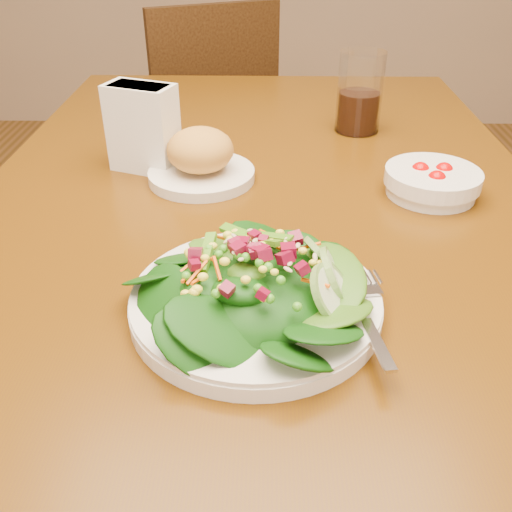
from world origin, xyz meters
TOP-DOWN VIEW (x-y plane):
  - ground_plane at (0.00, 0.00)m, footprint 5.00×5.00m
  - dining_table at (0.00, 0.00)m, footprint 0.90×1.40m
  - chair_far at (-0.19, 1.01)m, footprint 0.55×0.55m
  - salad_plate at (0.01, -0.28)m, footprint 0.28×0.28m
  - bread_plate at (-0.10, 0.06)m, footprint 0.17×0.17m
  - tomato_bowl at (0.26, 0.02)m, footprint 0.15×0.15m
  - drinking_glass at (0.19, 0.30)m, footprint 0.09×0.09m
  - napkin_holder at (-0.20, 0.11)m, footprint 0.12×0.09m

SIDE VIEW (x-z plane):
  - ground_plane at x=0.00m, z-range 0.00..0.00m
  - chair_far at x=-0.19m, z-range 0.03..0.92m
  - dining_table at x=0.00m, z-range 0.27..1.02m
  - tomato_bowl at x=0.26m, z-range 0.75..0.80m
  - salad_plate at x=0.01m, z-range 0.74..0.82m
  - bread_plate at x=-0.10m, z-range 0.74..0.83m
  - drinking_glass at x=0.19m, z-range 0.74..0.89m
  - napkin_holder at x=-0.20m, z-range 0.75..0.90m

